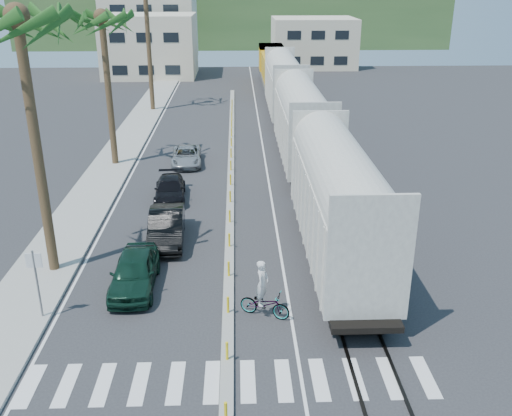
# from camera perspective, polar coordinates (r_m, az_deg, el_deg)

# --- Properties ---
(ground) EXTENTS (140.00, 140.00, 0.00)m
(ground) POSITION_cam_1_polar(r_m,az_deg,el_deg) (21.49, -2.86, -13.58)
(ground) COLOR #28282B
(ground) RESTS_ON ground
(sidewalk) EXTENTS (3.00, 90.00, 0.15)m
(sidewalk) POSITION_cam_1_polar(r_m,az_deg,el_deg) (45.14, -13.39, 5.48)
(sidewalk) COLOR gray
(sidewalk) RESTS_ON ground
(rails) EXTENTS (1.56, 100.00, 0.06)m
(rails) POSITION_cam_1_polar(r_m,az_deg,el_deg) (47.37, 3.63, 6.76)
(rails) COLOR black
(rails) RESTS_ON ground
(median) EXTENTS (0.45, 60.00, 0.85)m
(median) POSITION_cam_1_polar(r_m,az_deg,el_deg) (39.44, -2.53, 3.69)
(median) COLOR gray
(median) RESTS_ON ground
(crosswalk) EXTENTS (14.00, 2.20, 0.01)m
(crosswalk) POSITION_cam_1_polar(r_m,az_deg,el_deg) (19.90, -2.93, -16.92)
(crosswalk) COLOR silver
(crosswalk) RESTS_ON ground
(lane_markings) EXTENTS (9.42, 90.00, 0.01)m
(lane_markings) POSITION_cam_1_polar(r_m,az_deg,el_deg) (44.34, -5.28, 5.60)
(lane_markings) COLOR silver
(lane_markings) RESTS_ON ground
(freight_train) EXTENTS (3.00, 60.94, 5.85)m
(freight_train) POSITION_cam_1_polar(r_m,az_deg,el_deg) (45.85, 3.82, 9.94)
(freight_train) COLOR #ACA89D
(freight_train) RESTS_ON ground
(palm_trees) EXTENTS (3.50, 37.20, 13.75)m
(palm_trees) POSITION_cam_1_polar(r_m,az_deg,el_deg) (41.09, -14.80, 19.03)
(palm_trees) COLOR brown
(palm_trees) RESTS_ON ground
(street_sign) EXTENTS (0.60, 0.08, 3.00)m
(street_sign) POSITION_cam_1_polar(r_m,az_deg,el_deg) (23.45, -21.14, -6.27)
(street_sign) COLOR slate
(street_sign) RESTS_ON ground
(buildings) EXTENTS (38.00, 27.00, 10.00)m
(buildings) POSITION_cam_1_polar(r_m,az_deg,el_deg) (89.75, -6.64, 16.74)
(buildings) COLOR beige
(buildings) RESTS_ON ground
(hillside) EXTENTS (80.00, 20.00, 12.00)m
(hillside) POSITION_cam_1_polar(r_m,az_deg,el_deg) (117.64, -2.33, 18.91)
(hillside) COLOR #385628
(hillside) RESTS_ON ground
(car_lead) EXTENTS (1.99, 4.66, 1.57)m
(car_lead) POSITION_cam_1_polar(r_m,az_deg,el_deg) (25.16, -12.07, -6.25)
(car_lead) COLOR black
(car_lead) RESTS_ON ground
(car_second) EXTENTS (2.24, 5.08, 1.61)m
(car_second) POSITION_cam_1_polar(r_m,az_deg,el_deg) (29.19, -8.94, -1.86)
(car_second) COLOR black
(car_second) RESTS_ON ground
(car_third) EXTENTS (2.38, 4.66, 1.29)m
(car_third) POSITION_cam_1_polar(r_m,az_deg,el_deg) (34.75, -8.60, 1.85)
(car_third) COLOR black
(car_third) RESTS_ON ground
(car_rear) EXTENTS (2.55, 4.68, 1.24)m
(car_rear) POSITION_cam_1_polar(r_m,az_deg,el_deg) (41.34, -6.96, 5.20)
(car_rear) COLOR #9FA1A4
(car_rear) RESTS_ON ground
(cyclist) EXTENTS (2.21, 2.59, 2.44)m
(cyclist) POSITION_cam_1_polar(r_m,az_deg,el_deg) (22.70, 0.83, -9.11)
(cyclist) COLOR #9EA0A5
(cyclist) RESTS_ON ground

